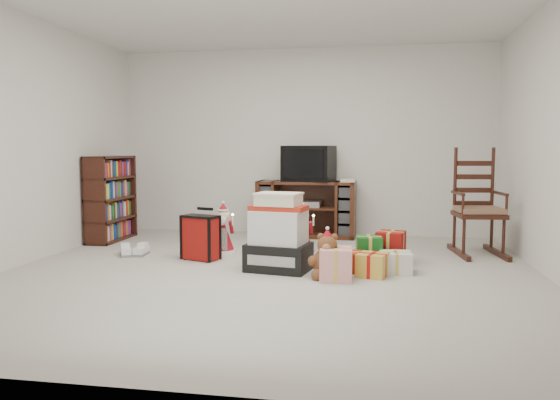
# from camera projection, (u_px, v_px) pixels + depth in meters

# --- Properties ---
(room) EXTENTS (5.01, 5.01, 2.51)m
(room) POSITION_uv_depth(u_px,v_px,m) (268.00, 139.00, 4.94)
(room) COLOR #ADA99E
(room) RESTS_ON ground
(tv_stand) EXTENTS (1.30, 0.49, 0.73)m
(tv_stand) POSITION_uv_depth(u_px,v_px,m) (306.00, 209.00, 7.20)
(tv_stand) COLOR #401F12
(tv_stand) RESTS_ON floor
(bookshelf) EXTENTS (0.29, 0.87, 1.07)m
(bookshelf) POSITION_uv_depth(u_px,v_px,m) (111.00, 200.00, 6.88)
(bookshelf) COLOR #3C1710
(bookshelf) RESTS_ON floor
(rocking_chair) EXTENTS (0.58, 0.86, 1.22)m
(rocking_chair) POSITION_uv_depth(u_px,v_px,m) (478.00, 216.00, 5.99)
(rocking_chair) COLOR #3C1710
(rocking_chair) RESTS_ON floor
(gift_pile) EXTENTS (0.64, 0.51, 0.73)m
(gift_pile) POSITION_uv_depth(u_px,v_px,m) (279.00, 237.00, 5.17)
(gift_pile) COLOR black
(gift_pile) RESTS_ON floor
(red_suitcase) EXTENTS (0.40, 0.30, 0.55)m
(red_suitcase) POSITION_uv_depth(u_px,v_px,m) (201.00, 237.00, 5.67)
(red_suitcase) COLOR maroon
(red_suitcase) RESTS_ON floor
(stocking) EXTENTS (0.30, 0.14, 0.63)m
(stocking) POSITION_uv_depth(u_px,v_px,m) (275.00, 237.00, 5.23)
(stocking) COLOR #0D7C1E
(stocking) RESTS_ON floor
(teddy_bear) EXTENTS (0.27, 0.24, 0.40)m
(teddy_bear) POSITION_uv_depth(u_px,v_px,m) (327.00, 259.00, 4.89)
(teddy_bear) COLOR brown
(teddy_bear) RESTS_ON floor
(santa_figurine) EXTENTS (0.26, 0.25, 0.54)m
(santa_figurine) POSITION_uv_depth(u_px,v_px,m) (303.00, 234.00, 6.12)
(santa_figurine) COLOR maroon
(santa_figurine) RESTS_ON floor
(mrs_claus_figurine) EXTENTS (0.28, 0.26, 0.56)m
(mrs_claus_figurine) POSITION_uv_depth(u_px,v_px,m) (223.00, 233.00, 6.07)
(mrs_claus_figurine) COLOR maroon
(mrs_claus_figurine) RESTS_ON floor
(sneaker_pair) EXTENTS (0.34, 0.28, 0.09)m
(sneaker_pair) POSITION_uv_depth(u_px,v_px,m) (133.00, 251.00, 5.93)
(sneaker_pair) COLOR white
(sneaker_pair) RESTS_ON floor
(gift_cluster) EXTENTS (0.79, 1.10, 0.27)m
(gift_cluster) POSITION_uv_depth(u_px,v_px,m) (369.00, 257.00, 5.15)
(gift_cluster) COLOR #AC2513
(gift_cluster) RESTS_ON floor
(crt_television) EXTENTS (0.71, 0.57, 0.46)m
(crt_television) POSITION_uv_depth(u_px,v_px,m) (309.00, 164.00, 7.15)
(crt_television) COLOR black
(crt_television) RESTS_ON tv_stand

